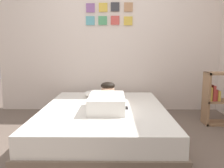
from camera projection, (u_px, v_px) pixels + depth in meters
ground_plane at (106, 150)px, 2.47m from camera, size 11.64×11.64×0.00m
back_wall at (109, 39)px, 3.98m from camera, size 3.82×0.12×2.50m
bed at (104, 120)px, 2.93m from camera, size 1.57×2.06×0.34m
pillow at (101, 93)px, 3.51m from camera, size 0.52×0.32×0.11m
person_lying at (107, 99)px, 2.89m from camera, size 0.43×0.92×0.27m
coffee_cup at (114, 97)px, 3.36m from camera, size 0.12×0.09×0.07m
cell_phone at (125, 108)px, 2.86m from camera, size 0.07×0.14×0.01m
bookshelf at (219, 98)px, 3.27m from camera, size 0.45×0.24×0.75m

